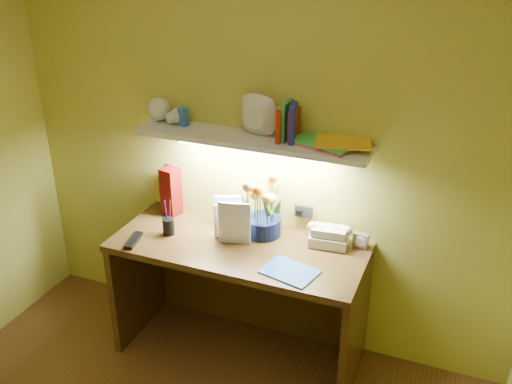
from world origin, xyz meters
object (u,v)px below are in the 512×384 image
flower_bouquet (263,206)px  telephone (329,234)px  desk (239,300)px  desk_clock (361,240)px  whisky_bottle (168,187)px

flower_bouquet → telephone: flower_bouquet is taller
desk → flower_bouquet: flower_bouquet is taller
telephone → desk_clock: size_ratio=2.48×
desk_clock → desk: bearing=-150.7°
telephone → desk_clock: 0.17m
telephone → desk_clock: (0.17, 0.04, -0.02)m
telephone → whisky_bottle: whisky_bottle is taller
flower_bouquet → telephone: size_ratio=1.77×
whisky_bottle → flower_bouquet: bearing=-7.8°
desk → whisky_bottle: whisky_bottle is taller
whisky_bottle → desk: bearing=-23.5°
flower_bouquet → desk_clock: size_ratio=4.38×
desk → desk_clock: 0.79m
desk → flower_bouquet: bearing=62.3°
desk → whisky_bottle: bearing=156.5°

